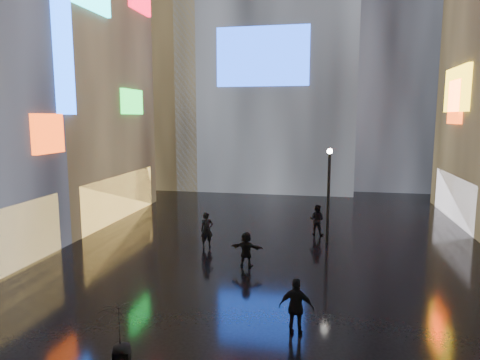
# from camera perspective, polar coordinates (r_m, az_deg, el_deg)

# --- Properties ---
(ground) EXTENTS (140.00, 140.00, 0.00)m
(ground) POSITION_cam_1_polar(r_m,az_deg,el_deg) (21.71, 4.19, -10.07)
(ground) COLOR black
(ground) RESTS_ON ground
(building_left_far) EXTENTS (10.28, 12.00, 22.00)m
(building_left_far) POSITION_cam_1_polar(r_m,az_deg,el_deg) (32.50, -24.33, 14.95)
(building_left_far) COLOR black
(building_left_far) RESTS_ON ground
(tower_flank_right) EXTENTS (12.00, 12.00, 34.00)m
(tower_flank_right) POSITION_cam_1_polar(r_m,az_deg,el_deg) (47.97, 20.08, 20.11)
(tower_flank_right) COLOR black
(tower_flank_right) RESTS_ON ground
(tower_flank_left) EXTENTS (10.00, 10.00, 26.00)m
(tower_flank_left) POSITION_cam_1_polar(r_m,az_deg,el_deg) (45.93, -10.26, 15.95)
(tower_flank_left) COLOR black
(tower_flank_left) RESTS_ON ground
(lamp_far) EXTENTS (0.30, 0.30, 5.20)m
(lamp_far) POSITION_cam_1_polar(r_m,az_deg,el_deg) (23.68, 11.73, -1.32)
(lamp_far) COLOR black
(lamp_far) RESTS_ON ground
(pedestrian_3) EXTENTS (1.14, 0.56, 1.88)m
(pedestrian_3) POSITION_cam_1_polar(r_m,az_deg,el_deg) (14.14, 7.54, -16.49)
(pedestrian_3) COLOR black
(pedestrian_3) RESTS_ON ground
(pedestrian_5) EXTENTS (1.55, 0.60, 1.63)m
(pedestrian_5) POSITION_cam_1_polar(r_m,az_deg,el_deg) (20.00, 0.84, -9.22)
(pedestrian_5) COLOR black
(pedestrian_5) RESTS_ON ground
(pedestrian_6) EXTENTS (0.82, 0.74, 1.87)m
(pedestrian_6) POSITION_cam_1_polar(r_m,az_deg,el_deg) (22.86, -4.45, -6.67)
(pedestrian_6) COLOR black
(pedestrian_6) RESTS_ON ground
(pedestrian_7) EXTENTS (1.03, 0.91, 1.79)m
(pedestrian_7) POSITION_cam_1_polar(r_m,az_deg,el_deg) (25.59, 10.21, -5.24)
(pedestrian_7) COLOR black
(pedestrian_7) RESTS_ON ground
(umbrella_2) EXTENTS (1.34, 1.35, 0.90)m
(umbrella_2) POSITION_cam_1_polar(r_m,az_deg,el_deg) (10.29, -15.68, -18.04)
(umbrella_2) COLOR black
(umbrella_2) RESTS_ON pedestrian_4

